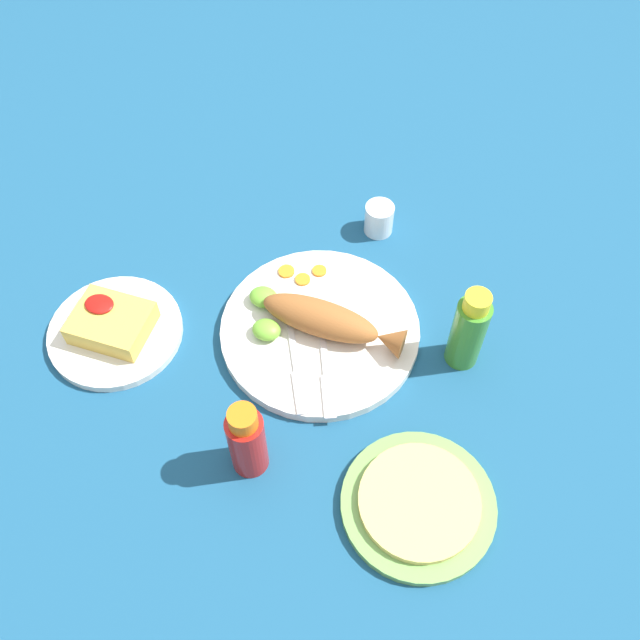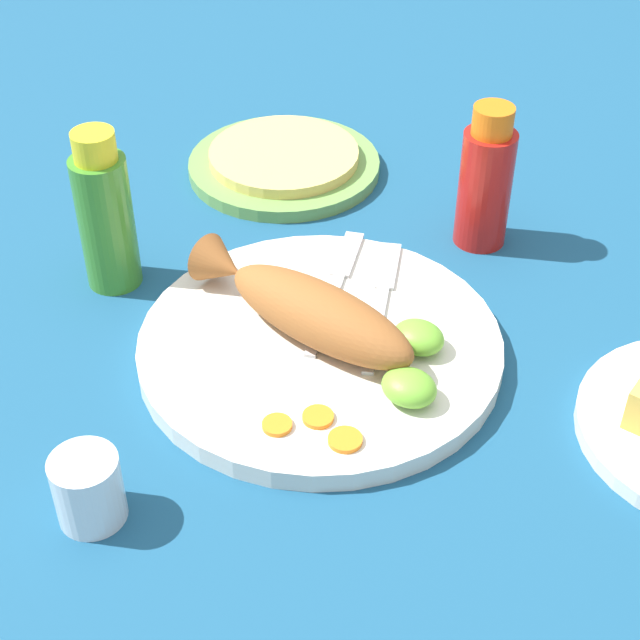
# 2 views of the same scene
# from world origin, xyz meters

# --- Properties ---
(ground_plane) EXTENTS (4.00, 4.00, 0.00)m
(ground_plane) POSITION_xyz_m (0.00, 0.00, 0.00)
(ground_plane) COLOR navy
(main_plate) EXTENTS (0.31, 0.31, 0.02)m
(main_plate) POSITION_xyz_m (0.00, 0.00, 0.01)
(main_plate) COLOR silver
(main_plate) RESTS_ON ground_plane
(fried_fish) EXTENTS (0.23, 0.07, 0.05)m
(fried_fish) POSITION_xyz_m (-0.01, 0.00, 0.04)
(fried_fish) COLOR #935628
(fried_fish) RESTS_ON main_plate
(fork_near) EXTENTS (0.08, 0.18, 0.00)m
(fork_near) POSITION_xyz_m (-0.03, 0.07, 0.02)
(fork_near) COLOR silver
(fork_near) RESTS_ON main_plate
(fork_far) EXTENTS (0.09, 0.17, 0.00)m
(fork_far) POSITION_xyz_m (0.01, 0.08, 0.02)
(fork_far) COLOR silver
(fork_far) RESTS_ON main_plate
(carrot_slice_near) EXTENTS (0.02, 0.02, 0.00)m
(carrot_slice_near) POSITION_xyz_m (0.03, -0.10, 0.02)
(carrot_slice_near) COLOR orange
(carrot_slice_near) RESTS_ON main_plate
(carrot_slice_mid) EXTENTS (0.03, 0.03, 0.00)m
(carrot_slice_mid) POSITION_xyz_m (0.09, -0.09, 0.02)
(carrot_slice_mid) COLOR orange
(carrot_slice_mid) RESTS_ON main_plate
(carrot_slice_far) EXTENTS (0.02, 0.02, 0.00)m
(carrot_slice_far) POSITION_xyz_m (0.06, -0.08, 0.02)
(carrot_slice_far) COLOR orange
(carrot_slice_far) RESTS_ON main_plate
(lime_wedge_main) EXTENTS (0.05, 0.04, 0.02)m
(lime_wedge_main) POSITION_xyz_m (0.10, -0.02, 0.03)
(lime_wedge_main) COLOR #6BB233
(lime_wedge_main) RESTS_ON main_plate
(lime_wedge_side) EXTENTS (0.04, 0.04, 0.02)m
(lime_wedge_side) POSITION_xyz_m (0.07, 0.04, 0.03)
(lime_wedge_side) COLOR #6BB233
(lime_wedge_side) RESTS_ON main_plate
(hot_sauce_bottle_red) EXTENTS (0.05, 0.05, 0.14)m
(hot_sauce_bottle_red) POSITION_xyz_m (0.03, 0.23, 0.07)
(hot_sauce_bottle_red) COLOR #B21914
(hot_sauce_bottle_red) RESTS_ON ground_plane
(hot_sauce_bottle_green) EXTENTS (0.05, 0.05, 0.16)m
(hot_sauce_bottle_green) POSITION_xyz_m (-0.22, -0.03, 0.07)
(hot_sauce_bottle_green) COLOR #3D8428
(hot_sauce_bottle_green) RESTS_ON ground_plane
(salt_cup) EXTENTS (0.05, 0.05, 0.06)m
(salt_cup) POSITION_xyz_m (-0.03, -0.24, 0.02)
(salt_cup) COLOR silver
(salt_cup) RESTS_ON ground_plane
(tortilla_plate) EXTENTS (0.21, 0.21, 0.01)m
(tortilla_plate) POSITION_xyz_m (-0.21, 0.23, 0.01)
(tortilla_plate) COLOR #6B9E4C
(tortilla_plate) RESTS_ON ground_plane
(tortilla_stack) EXTENTS (0.16, 0.16, 0.01)m
(tortilla_stack) POSITION_xyz_m (-0.21, 0.23, 0.02)
(tortilla_stack) COLOR #E0C666
(tortilla_stack) RESTS_ON tortilla_plate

